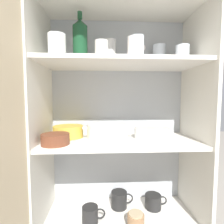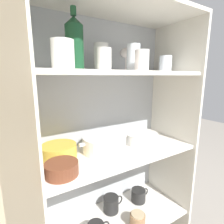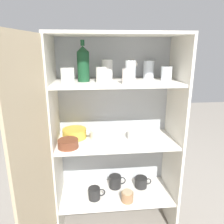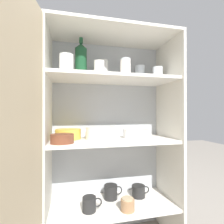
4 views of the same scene
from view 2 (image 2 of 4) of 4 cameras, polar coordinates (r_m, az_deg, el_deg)
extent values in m
cube|color=#B2B7BC|center=(1.15, -3.32, -9.17)|extent=(0.88, 0.02, 1.45)
cube|color=silver|center=(0.87, -23.94, -17.50)|extent=(0.02, 0.40, 1.45)
cube|color=silver|center=(1.27, 18.54, -7.71)|extent=(0.02, 0.40, 1.45)
cube|color=silver|center=(0.97, 2.26, 31.22)|extent=(0.88, 0.40, 0.02)
cube|color=silver|center=(1.25, 1.76, -31.80)|extent=(0.84, 0.36, 0.02)
cube|color=silver|center=(1.00, 1.92, -12.76)|extent=(0.84, 0.36, 0.02)
cube|color=silver|center=(0.91, 2.10, 12.54)|extent=(0.84, 0.36, 0.02)
cylinder|color=white|center=(0.95, -3.57, 17.32)|extent=(0.08, 0.08, 0.14)
cylinder|color=silver|center=(0.83, -2.72, 16.75)|extent=(0.07, 0.07, 0.10)
cylinder|color=white|center=(0.68, -15.78, 17.60)|extent=(0.08, 0.08, 0.10)
cylinder|color=white|center=(1.16, 9.47, 15.88)|extent=(0.08, 0.08, 0.13)
cylinder|color=white|center=(1.14, 17.02, 14.76)|extent=(0.07, 0.07, 0.10)
cylinder|color=silver|center=(0.85, 9.70, 16.26)|extent=(0.07, 0.07, 0.09)
cylinder|color=white|center=(0.96, 6.99, 17.12)|extent=(0.07, 0.07, 0.14)
cylinder|color=silver|center=(1.08, 4.50, 13.05)|extent=(0.06, 0.06, 0.01)
cylinder|color=silver|center=(1.08, 4.54, 15.18)|extent=(0.01, 0.01, 0.07)
ellipsoid|color=silver|center=(1.08, 4.59, 18.65)|extent=(0.07, 0.07, 0.06)
cylinder|color=#194728|center=(0.84, -12.08, 19.65)|extent=(0.08, 0.08, 0.19)
cone|color=#194728|center=(0.86, -12.44, 27.19)|extent=(0.08, 0.08, 0.04)
cylinder|color=#194728|center=(0.87, -12.56, 29.54)|extent=(0.03, 0.03, 0.04)
cylinder|color=silver|center=(1.11, 9.52, -9.60)|extent=(0.20, 0.20, 0.01)
cylinder|color=silver|center=(1.11, 9.54, -9.17)|extent=(0.20, 0.20, 0.01)
cylinder|color=silver|center=(1.10, 9.55, -8.73)|extent=(0.20, 0.20, 0.01)
cylinder|color=silver|center=(1.10, 9.57, -8.29)|extent=(0.20, 0.20, 0.01)
cylinder|color=silver|center=(1.10, 9.59, -7.85)|extent=(0.20, 0.20, 0.01)
cylinder|color=silver|center=(1.09, 9.60, -7.40)|extent=(0.20, 0.20, 0.01)
cylinder|color=silver|center=(1.09, 9.62, -6.96)|extent=(0.20, 0.20, 0.01)
cylinder|color=gold|center=(0.93, -16.94, -12.18)|extent=(0.17, 0.17, 0.07)
torus|color=gold|center=(0.92, -17.05, -10.44)|extent=(0.17, 0.17, 0.01)
cylinder|color=brown|center=(0.79, -16.11, -17.36)|extent=(0.14, 0.14, 0.06)
torus|color=brown|center=(0.77, -16.21, -15.81)|extent=(0.14, 0.14, 0.01)
cylinder|color=white|center=(0.97, -2.52, -10.26)|extent=(0.24, 0.24, 0.08)
cube|color=white|center=(0.91, -9.83, -10.46)|extent=(0.03, 0.02, 0.01)
cube|color=white|center=(1.02, 3.89, -7.74)|extent=(0.03, 0.02, 0.01)
cylinder|color=black|center=(1.26, -0.46, -27.88)|extent=(0.10, 0.10, 0.10)
torus|color=black|center=(1.28, 2.06, -26.82)|extent=(0.06, 0.01, 0.06)
cylinder|color=black|center=(1.35, 8.59, -25.30)|extent=(0.10, 0.10, 0.08)
torus|color=black|center=(1.38, 10.67, -24.25)|extent=(0.06, 0.01, 0.06)
cylinder|color=#99704C|center=(1.19, 8.33, -31.60)|extent=(0.09, 0.09, 0.07)
cylinder|color=tan|center=(1.17, 8.39, -30.14)|extent=(0.08, 0.08, 0.01)
camera|label=1|loc=(0.48, 81.12, -19.19)|focal=28.00mm
camera|label=3|loc=(0.80, 125.94, 10.92)|focal=35.00mm
camera|label=4|loc=(0.52, 115.96, -30.51)|focal=28.00mm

